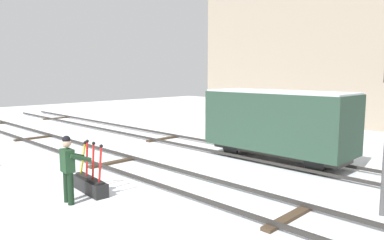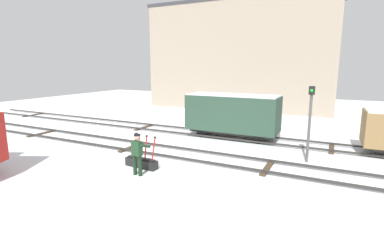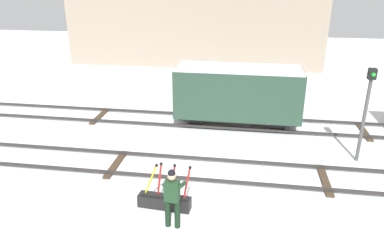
{
  "view_description": "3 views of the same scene",
  "coord_description": "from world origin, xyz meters",
  "px_view_note": "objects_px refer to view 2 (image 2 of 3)",
  "views": [
    {
      "loc": [
        7.35,
        -6.93,
        3.2
      ],
      "look_at": [
        -1.48,
        1.96,
        1.58
      ],
      "focal_mm": 33.58,
      "sensor_mm": 36.0,
      "label": 1
    },
    {
      "loc": [
        5.8,
        -11.65,
        4.19
      ],
      "look_at": [
        -0.57,
        1.17,
        1.53
      ],
      "focal_mm": 26.98,
      "sensor_mm": 36.0,
      "label": 2
    },
    {
      "loc": [
        0.85,
        -10.89,
        6.25
      ],
      "look_at": [
        -1.04,
        1.42,
        1.29
      ],
      "focal_mm": 34.53,
      "sensor_mm": 36.0,
      "label": 3
    }
  ],
  "objects_px": {
    "signal_post": "(310,116)",
    "rail_worker": "(137,151)",
    "switch_lever_frame": "(142,162)",
    "freight_car_back_track": "(232,114)"
  },
  "relations": [
    {
      "from": "rail_worker",
      "to": "freight_car_back_track",
      "type": "xyz_separation_m",
      "value": [
        1.37,
        7.32,
        0.52
      ]
    },
    {
      "from": "rail_worker",
      "to": "freight_car_back_track",
      "type": "bearing_deg",
      "value": 83.79
    },
    {
      "from": "rail_worker",
      "to": "signal_post",
      "type": "distance_m",
      "value": 7.49
    },
    {
      "from": "switch_lever_frame",
      "to": "rail_worker",
      "type": "height_order",
      "value": "rail_worker"
    },
    {
      "from": "signal_post",
      "to": "rail_worker",
      "type": "bearing_deg",
      "value": -141.34
    },
    {
      "from": "signal_post",
      "to": "freight_car_back_track",
      "type": "height_order",
      "value": "signal_post"
    },
    {
      "from": "switch_lever_frame",
      "to": "signal_post",
      "type": "height_order",
      "value": "signal_post"
    },
    {
      "from": "switch_lever_frame",
      "to": "freight_car_back_track",
      "type": "relative_size",
      "value": 0.3
    },
    {
      "from": "rail_worker",
      "to": "freight_car_back_track",
      "type": "relative_size",
      "value": 0.32
    },
    {
      "from": "switch_lever_frame",
      "to": "rail_worker",
      "type": "distance_m",
      "value": 1.12
    }
  ]
}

